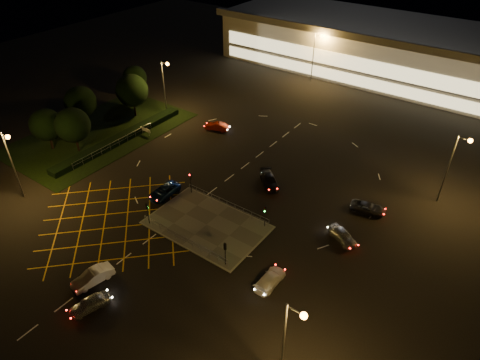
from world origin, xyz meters
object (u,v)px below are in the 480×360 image
Objects in this scene: signal_nw at (190,179)px; signal_sw at (147,209)px; car_circ_red at (217,126)px; car_queue_white at (93,277)px; signal_ne at (265,212)px; car_approach_white at (270,279)px; car_east_grey at (368,208)px; car_left_blue at (164,191)px; car_far_dkgrey at (269,181)px; car_right_silver at (343,236)px; signal_se at (225,250)px; car_near_silver at (90,304)px.

signal_sw is at bearing -90.00° from signal_nw.
car_queue_white is at bearing -1.24° from car_circ_red.
signal_ne is at bearing 0.00° from signal_nw.
signal_sw is 17.58m from car_approach_white.
car_east_grey is at bearing -139.20° from signal_sw.
signal_nw is 18.64m from car_circ_red.
signal_ne is at bearing -53.74° from car_approach_white.
car_far_dkgrey is at bearing 44.37° from car_left_blue.
car_right_silver reaches higher than car_approach_white.
signal_se reaches higher than car_left_blue.
signal_ne reaches higher than car_near_silver.
signal_nw reaches higher than car_near_silver.
car_near_silver is 0.83× the size of car_far_dkgrey.
car_queue_white is at bearing 134.68° from car_east_grey.
car_approach_white is (17.49, -7.37, -1.72)m from signal_nw.
car_queue_white is 18.89m from car_approach_white.
signal_nw is at bearing 119.09° from car_near_silver.
signal_se is 16.63m from car_far_dkgrey.
car_left_blue is 1.10× the size of car_approach_white.
car_queue_white is (-9.98, -10.24, -1.62)m from signal_se.
car_right_silver is at bearing -127.89° from signal_se.
car_near_silver is at bearing 1.28° from car_circ_red.
car_queue_white is at bearing -74.51° from car_left_blue.
car_circ_red is (-16.15, 8.51, -0.02)m from car_far_dkgrey.
signal_ne reaches higher than car_east_grey.
car_queue_white is at bearing -149.05° from car_far_dkgrey.
signal_sw reaches higher than car_far_dkgrey.
car_far_dkgrey is 14.04m from car_right_silver.
signal_sw is 25.97m from car_circ_red.
signal_sw is 0.71× the size of car_east_grey.
car_circ_red is (-20.55, 24.46, -1.69)m from signal_se.
signal_se is (12.00, 0.00, 0.00)m from signal_sw.
signal_sw is at bearing -65.13° from car_left_blue.
car_queue_white is 1.02× the size of car_east_grey.
car_east_grey is (9.23, 18.33, -1.75)m from signal_se.
car_far_dkgrey reaches higher than car_near_silver.
car_queue_white reaches higher than car_far_dkgrey.
car_approach_white reaches higher than car_east_grey.
car_near_silver is 19.53m from car_left_blue.
signal_ne is 14.99m from car_left_blue.
car_circ_red is at bearing 126.07° from car_near_silver.
car_near_silver is 0.90× the size of car_approach_white.
car_queue_white is at bearing 153.17° from car_near_silver.
car_far_dkgrey is at bearing 44.02° from car_circ_red.
car_far_dkgrey is (7.60, 15.95, -1.67)m from signal_sw.
car_left_blue is at bearing 117.95° from car_queue_white.
car_left_blue is (-14.68, 5.49, -1.69)m from signal_se.
car_queue_white is at bearing 101.17° from signal_sw.
signal_nw is 0.64× the size of car_left_blue.
signal_ne is (0.00, 7.99, 0.00)m from signal_se.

